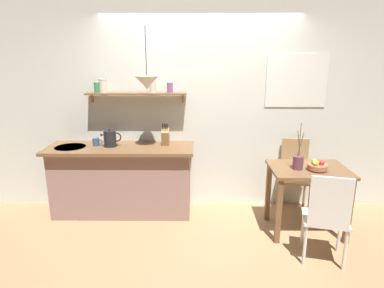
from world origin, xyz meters
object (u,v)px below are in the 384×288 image
at_px(knife_block, 165,136).
at_px(pendant_lamp, 147,82).
at_px(twig_vase, 298,162).
at_px(electric_kettle, 110,138).
at_px(dining_table, 308,181).
at_px(fruit_bowl, 317,166).
at_px(dining_chair_near, 327,215).
at_px(dining_chair_far, 295,172).
at_px(coffee_mug_by_sink, 96,142).

relative_size(knife_block, pendant_lamp, 0.42).
distance_m(twig_vase, electric_kettle, 2.27).
xyz_separation_m(dining_table, fruit_bowl, (0.06, -0.07, 0.20)).
bearing_deg(dining_chair_near, knife_block, 144.95).
xyz_separation_m(fruit_bowl, electric_kettle, (-2.41, 0.53, 0.17)).
xyz_separation_m(dining_chair_far, knife_block, (-1.68, -0.03, 0.48)).
relative_size(dining_chair_near, knife_block, 3.29).
distance_m(knife_block, coffee_mug_by_sink, 0.87).
xyz_separation_m(dining_chair_near, electric_kettle, (-2.34, 1.09, 0.48)).
bearing_deg(knife_block, coffee_mug_by_sink, -176.76).
height_order(dining_chair_far, knife_block, knife_block).
height_order(dining_table, twig_vase, twig_vase).
height_order(twig_vase, pendant_lamp, pendant_lamp).
bearing_deg(coffee_mug_by_sink, fruit_bowl, -11.99).
height_order(twig_vase, coffee_mug_by_sink, twig_vase).
bearing_deg(fruit_bowl, electric_kettle, 167.54).
relative_size(fruit_bowl, twig_vase, 0.41).
relative_size(dining_chair_near, dining_chair_far, 0.99).
xyz_separation_m(dining_table, knife_block, (-1.66, 0.53, 0.38)).
bearing_deg(knife_block, twig_vase, -20.38).
height_order(dining_chair_near, dining_chair_far, dining_chair_far).
relative_size(fruit_bowl, knife_block, 0.75).
distance_m(coffee_mug_by_sink, pendant_lamp, 1.04).
height_order(electric_kettle, coffee_mug_by_sink, electric_kettle).
bearing_deg(dining_chair_far, pendant_lamp, -172.22).
bearing_deg(knife_block, pendant_lamp, -128.39).
xyz_separation_m(dining_chair_near, dining_chair_far, (0.03, 1.19, 0.01)).
bearing_deg(knife_block, electric_kettle, -174.40).
distance_m(twig_vase, coffee_mug_by_sink, 2.45).
distance_m(dining_chair_far, electric_kettle, 2.42).
relative_size(twig_vase, pendant_lamp, 0.75).
bearing_deg(dining_chair_near, fruit_bowl, 82.57).
bearing_deg(fruit_bowl, dining_table, 130.83).
xyz_separation_m(dining_chair_near, fruit_bowl, (0.07, 0.56, 0.31)).
bearing_deg(pendant_lamp, electric_kettle, 162.64).
bearing_deg(electric_kettle, dining_chair_near, -25.02).
bearing_deg(electric_kettle, fruit_bowl, -12.46).
distance_m(dining_chair_far, fruit_bowl, 0.70).
bearing_deg(dining_chair_far, dining_table, -91.92).
height_order(fruit_bowl, twig_vase, twig_vase).
bearing_deg(coffee_mug_by_sink, electric_kettle, -5.64).
bearing_deg(knife_block, dining_table, -17.65).
relative_size(dining_chair_far, knife_block, 3.34).
bearing_deg(dining_chair_near, pendant_lamp, 153.00).
xyz_separation_m(dining_chair_near, twig_vase, (-0.13, 0.59, 0.34)).
xyz_separation_m(dining_chair_near, pendant_lamp, (-1.83, 0.93, 1.19)).
bearing_deg(electric_kettle, dining_table, -11.12).
bearing_deg(knife_block, dining_chair_near, -35.05).
bearing_deg(coffee_mug_by_sink, twig_vase, -12.17).
bearing_deg(dining_chair_far, twig_vase, -105.17).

